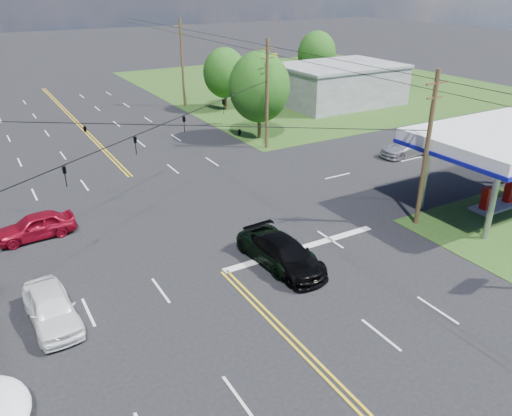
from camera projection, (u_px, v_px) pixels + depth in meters
ground at (168, 215)px, 32.42m from camera, size 280.00×280.00×0.00m
grass_ne at (312, 83)px, 73.59m from camera, size 46.00×48.00×0.03m
stop_bar at (302, 248)px, 28.44m from camera, size 10.00×0.50×0.02m
retail_ne at (338, 85)px, 60.96m from camera, size 14.00×10.00×4.40m
gas_canopy at (511, 140)px, 31.56m from camera, size 12.20×8.20×5.35m
pole_se at (427, 148)px, 29.27m from camera, size 1.60×0.28×9.50m
pole_ne at (267, 94)px, 43.40m from camera, size 1.60×0.28×9.50m
pole_right_far at (182, 62)px, 58.20m from camera, size 1.60×0.28×10.00m
span_wire_signals at (161, 125)px, 29.92m from camera, size 26.00×18.00×1.13m
power_lines at (170, 87)px, 27.27m from camera, size 26.04×100.00×0.64m
tree_right_a at (259, 87)px, 46.23m from camera, size 5.70×5.70×8.18m
tree_right_b at (225, 73)px, 57.07m from camera, size 4.94×4.94×7.09m
tree_far_r at (317, 54)px, 69.67m from camera, size 5.32×5.32×7.63m
pickup_dkgreen at (278, 249)px, 26.83m from camera, size 2.71×5.32×1.44m
suv_black at (285, 254)px, 26.22m from camera, size 2.51×5.53×1.57m
pickup_white at (51, 308)px, 21.91m from camera, size 2.12×4.77×1.59m
sedan_red at (36, 226)px, 29.30m from camera, size 4.56×2.05×1.52m
sedan_far at (407, 147)px, 43.17m from camera, size 5.26×2.22×1.51m
polesign_ne at (268, 71)px, 49.99m from camera, size 2.04×0.53×7.35m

